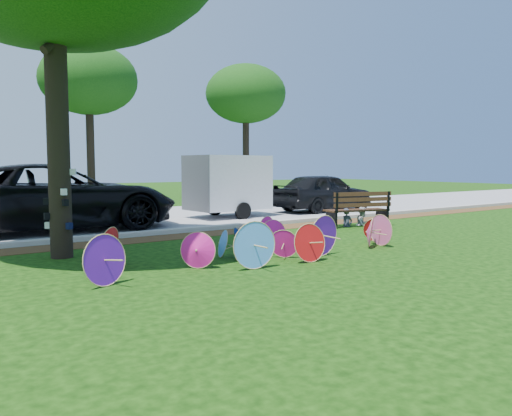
{
  "coord_description": "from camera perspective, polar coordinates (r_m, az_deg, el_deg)",
  "views": [
    {
      "loc": [
        -6.18,
        -7.42,
        1.88
      ],
      "look_at": [
        0.5,
        2.0,
        0.9
      ],
      "focal_mm": 35.0,
      "sensor_mm": 36.0,
      "label": 1
    }
  ],
  "objects": [
    {
      "name": "park_bench",
      "position": [
        15.8,
        11.41,
        -0.12
      ],
      "size": [
        2.18,
        1.27,
        1.07
      ],
      "primitive_type": null,
      "rotation": [
        0.0,
        0.0,
        -0.25
      ],
      "color": "black",
      "rests_on": "ground"
    },
    {
      "name": "mulch_strip",
      "position": [
        13.56,
        -7.87,
        -3.14
      ],
      "size": [
        90.0,
        1.0,
        0.01
      ],
      "primitive_type": "cube",
      "color": "#472D16",
      "rests_on": "ground"
    },
    {
      "name": "bg_trees",
      "position": [
        24.52,
        -16.52,
        13.79
      ],
      "size": [
        18.94,
        5.28,
        7.4
      ],
      "color": "black",
      "rests_on": "ground"
    },
    {
      "name": "street",
      "position": [
        17.97,
        -15.02,
        -1.3
      ],
      "size": [
        90.0,
        8.0,
        0.01
      ],
      "primitive_type": "cube",
      "color": "gray",
      "rests_on": "ground"
    },
    {
      "name": "ground",
      "position": [
        9.84,
        4.39,
        -6.19
      ],
      "size": [
        90.0,
        90.0,
        0.0
      ],
      "primitive_type": "plane",
      "color": "black",
      "rests_on": "ground"
    },
    {
      "name": "curb",
      "position": [
        14.17,
        -9.18,
        -2.59
      ],
      "size": [
        90.0,
        0.3,
        0.12
      ],
      "primitive_type": "cube",
      "color": "#B7B5AD",
      "rests_on": "ground"
    },
    {
      "name": "parasol_pile",
      "position": [
        10.1,
        1.35,
        -3.69
      ],
      "size": [
        7.77,
        2.21,
        0.89
      ],
      "color": "blue",
      "rests_on": "ground"
    },
    {
      "name": "cargo_trailer",
      "position": [
        18.16,
        -3.2,
        2.94
      ],
      "size": [
        2.89,
        1.94,
        2.54
      ],
      "primitive_type": "cube",
      "rotation": [
        0.0,
        0.0,
        0.06
      ],
      "color": "silver",
      "rests_on": "ground"
    },
    {
      "name": "dark_pickup",
      "position": [
        20.87,
        7.73,
        1.81
      ],
      "size": [
        4.72,
        2.16,
        1.57
      ],
      "primitive_type": "imported",
      "rotation": [
        0.0,
        0.0,
        1.64
      ],
      "color": "black",
      "rests_on": "ground"
    },
    {
      "name": "person_right",
      "position": [
        16.09,
        12.14,
        0.06
      ],
      "size": [
        0.6,
        0.49,
        1.13
      ],
      "primitive_type": "imported",
      "rotation": [
        0.0,
        0.0,
        0.13
      ],
      "color": "#B6B6BF",
      "rests_on": "ground"
    },
    {
      "name": "black_van",
      "position": [
        15.53,
        -21.97,
        1.12
      ],
      "size": [
        7.07,
        3.49,
        1.93
      ],
      "primitive_type": "imported",
      "rotation": [
        0.0,
        0.0,
        1.53
      ],
      "color": "black",
      "rests_on": "ground"
    },
    {
      "name": "person_left",
      "position": [
        15.58,
        10.4,
        -0.11
      ],
      "size": [
        0.4,
        0.27,
        1.11
      ],
      "primitive_type": "imported",
      "rotation": [
        0.0,
        0.0,
        -0.0
      ],
      "color": "#343946",
      "rests_on": "ground"
    }
  ]
}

